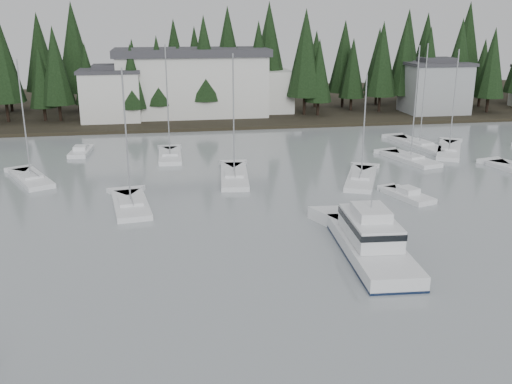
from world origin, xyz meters
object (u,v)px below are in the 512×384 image
Objects in this scene: house_west at (111,94)px; sailboat_4 at (419,146)px; harbor_inn at (204,83)px; sailboat_2 at (170,157)px; runabout_3 at (81,153)px; house_east_a at (435,87)px; sailboat_9 at (361,180)px; sailboat_3 at (410,160)px; sailboat_11 at (131,207)px; runabout_1 at (408,196)px; cabin_cruiser_center at (371,244)px; sailboat_5 at (234,178)px; sailboat_10 at (31,180)px; sailboat_12 at (449,151)px.

sailboat_4 reaches higher than house_west.
sailboat_2 is at bearing -103.13° from harbor_inn.
house_east_a is at bearing -66.15° from runabout_3.
runabout_3 is (-30.30, 17.44, 0.08)m from sailboat_9.
sailboat_3 is at bearing 137.92° from sailboat_4.
house_west is at bearing 178.94° from house_east_a.
sailboat_3 is at bearing -100.29° from runabout_3.
sailboat_11 is 25.67m from runabout_1.
sailboat_3 is 8.52m from sailboat_4.
house_east_a is 0.76× the size of sailboat_2.
sailboat_2 is 29.42m from runabout_1.
sailboat_2 is (-13.54, 31.91, -0.70)m from cabin_cruiser_center.
cabin_cruiser_center is 34.67m from sailboat_2.
sailboat_5 is 13.09m from sailboat_11.
sailboat_5 reaches higher than runabout_1.
sailboat_11 is (10.60, -10.53, -0.01)m from sailboat_10.
sailboat_11 is at bearing 133.62° from sailboat_5.
harbor_inn is 42.13m from sailboat_10.
sailboat_10 reaches higher than sailboat_9.
sailboat_2 reaches higher than sailboat_3.
sailboat_11 is at bearing 107.65° from sailboat_4.
sailboat_9 reaches higher than cabin_cruiser_center.
runabout_3 is (-45.70, 6.66, 0.07)m from sailboat_12.
cabin_cruiser_center is 0.91× the size of sailboat_4.
sailboat_3 is 11.27m from sailboat_9.
runabout_1 is at bearing -135.69° from sailboat_9.
runabout_3 is at bearing -160.58° from house_east_a.
sailboat_10 is at bearing 90.29° from sailboat_4.
sailboat_10 is 2.30× the size of runabout_3.
runabout_3 is (-56.45, -19.90, -4.77)m from house_east_a.
sailboat_2 reaches higher than harbor_inn.
house_west is 33.56m from sailboat_10.
sailboat_5 reaches higher than sailboat_11.
sailboat_4 is 47.84m from sailboat_10.
runabout_3 is at bearing 60.51° from sailboat_3.
sailboat_5 reaches higher than sailboat_10.
harbor_inn is at bearing 71.58° from sailboat_12.
harbor_inn is at bearing -12.29° from sailboat_2.
sailboat_9 is (-13.15, -14.45, -0.01)m from sailboat_4.
sailboat_10 is at bearing 53.22° from cabin_cruiser_center.
sailboat_2 reaches higher than sailboat_12.
sailboat_4 reaches higher than sailboat_9.
harbor_inn is at bearing 33.31° from sailboat_4.
sailboat_9 reaches higher than runabout_3.
sailboat_12 is (34.79, -2.73, -0.02)m from sailboat_2.
sailboat_10 reaches higher than sailboat_11.
sailboat_5 reaches higher than harbor_inn.
harbor_inn is 42.23m from sailboat_12.
sailboat_11 is at bearing 69.82° from runabout_1.
cabin_cruiser_center is at bearing 173.12° from sailboat_12.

